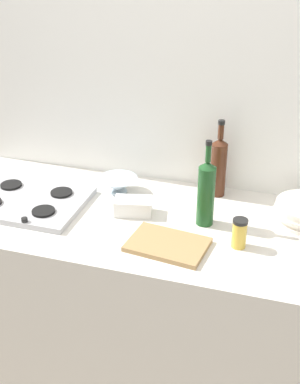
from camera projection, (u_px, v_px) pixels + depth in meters
ground_plane at (150, 382)px, 2.43m from camera, size 6.00×6.00×0.00m
counter_block at (150, 308)px, 2.22m from camera, size 1.80×0.70×0.90m
backsplash_panel at (176, 114)px, 2.18m from camera, size 1.90×0.06×2.41m
stovetop_hob at (27, 201)px, 2.11m from camera, size 0.47×0.36×0.04m
wine_bottle_leftmost at (219, 166)px, 2.13m from camera, size 0.07×0.07×0.33m
wine_bottle_mid_left at (206, 192)px, 1.92m from camera, size 0.07×0.07×0.34m
mixing_bowl at (118, 185)px, 2.18m from camera, size 0.17×0.17×0.07m
butter_dish at (133, 206)px, 2.03m from camera, size 0.16×0.12×0.06m
condiment_jar_front at (239, 233)px, 1.81m from camera, size 0.05×0.05×0.11m
cutting_board at (168, 245)px, 1.83m from camera, size 0.30×0.22×0.02m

